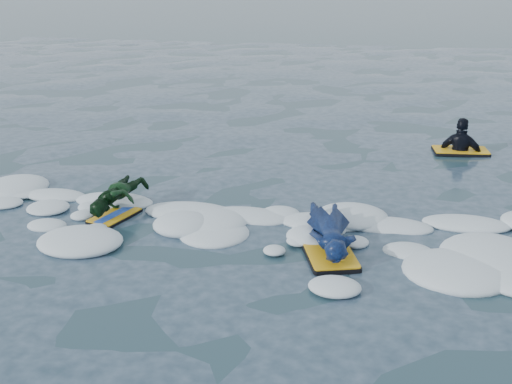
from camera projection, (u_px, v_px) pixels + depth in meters
ground at (227, 259)px, 7.92m from camera, size 120.00×120.00×0.00m
foam_band at (245, 227)px, 8.87m from camera, size 12.00×3.10×0.30m
prone_woman_unit at (331, 233)px, 8.14m from camera, size 0.89×1.69×0.42m
prone_child_unit at (119, 199)px, 9.25m from camera, size 0.76×1.26×0.45m
waiting_rider_unit at (460, 157)px, 12.25m from camera, size 1.08×0.67×1.53m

